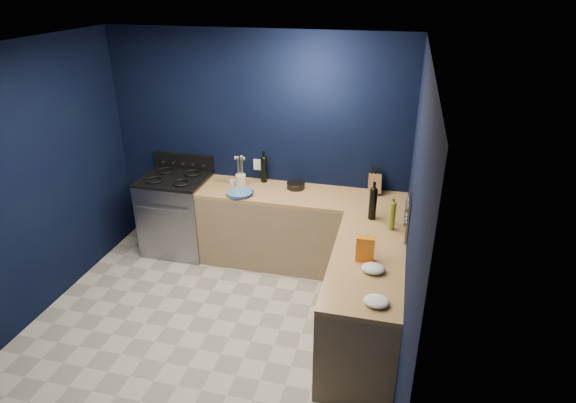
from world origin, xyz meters
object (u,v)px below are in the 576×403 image
(knife_block, at_px, (375,183))
(crouton_bag, at_px, (365,249))
(plate_stack, at_px, (240,193))
(utensil_crock, at_px, (241,180))
(gas_range, at_px, (178,215))

(knife_block, distance_m, crouton_bag, 1.45)
(knife_block, bearing_deg, plate_stack, -175.44)
(plate_stack, xyz_separation_m, utensil_crock, (-0.06, 0.24, 0.05))
(gas_range, xyz_separation_m, utensil_crock, (0.81, 0.07, 0.51))
(plate_stack, bearing_deg, crouton_bag, -35.06)
(gas_range, xyz_separation_m, crouton_bag, (2.34, -1.20, 0.55))
(crouton_bag, bearing_deg, gas_range, 151.80)
(plate_stack, xyz_separation_m, crouton_bag, (1.47, -1.03, 0.09))
(gas_range, xyz_separation_m, plate_stack, (0.87, -0.17, 0.46))
(utensil_crock, xyz_separation_m, crouton_bag, (1.53, -1.27, 0.04))
(utensil_crock, distance_m, crouton_bag, 1.99)
(gas_range, bearing_deg, plate_stack, -11.08)
(plate_stack, distance_m, knife_block, 1.50)
(plate_stack, height_order, utensil_crock, utensil_crock)
(plate_stack, bearing_deg, gas_range, 168.92)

